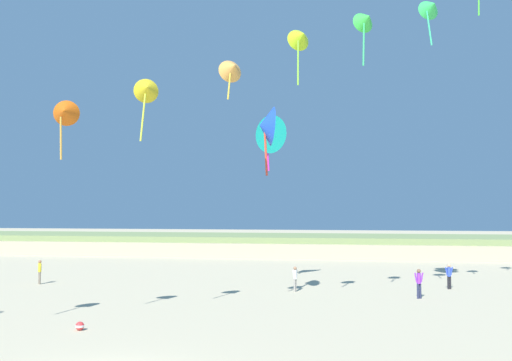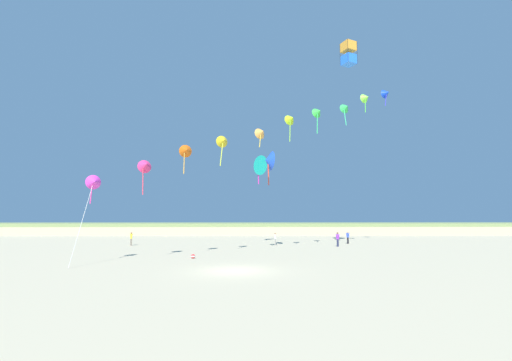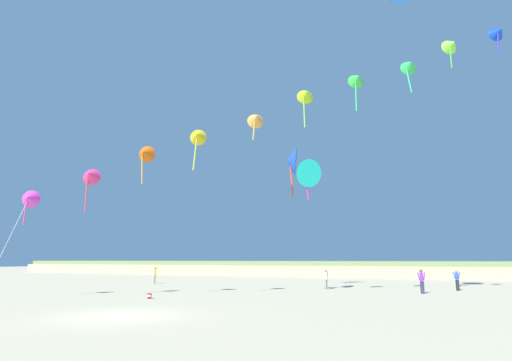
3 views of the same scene
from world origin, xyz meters
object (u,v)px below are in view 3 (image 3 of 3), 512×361
object	(u,v)px
large_kite_low_lead	(307,173)
large_kite_mid_trail	(291,161)
person_mid_center	(422,280)
beach_ball	(149,296)
person_near_left	(326,278)
person_near_right	(457,278)
person_far_left	(155,274)

from	to	relation	value
large_kite_low_lead	large_kite_mid_trail	bearing A→B (deg)	-82.63
person_mid_center	large_kite_mid_trail	size ratio (longest dim) A/B	0.44
large_kite_mid_trail	large_kite_low_lead	bearing A→B (deg)	97.37
person_mid_center	beach_ball	bearing A→B (deg)	-144.61
person_near_left	person_near_right	size ratio (longest dim) A/B	0.96
person_mid_center	large_kite_mid_trail	distance (m)	12.33
person_near_left	person_mid_center	xyz separation A→B (m)	(7.13, -1.42, 0.08)
person_near_left	person_mid_center	world-z (taller)	person_mid_center
person_near_left	beach_ball	size ratio (longest dim) A/B	4.22
person_near_left	beach_ball	world-z (taller)	person_near_left
person_mid_center	person_near_right	bearing A→B (deg)	59.99
person_mid_center	beach_ball	xyz separation A→B (m)	(-14.97, -10.63, -0.78)
large_kite_low_lead	beach_ball	xyz separation A→B (m)	(-5.87, -14.04, -9.85)
person_far_left	large_kite_low_lead	size ratio (longest dim) A/B	0.43
person_near_left	large_kite_mid_trail	world-z (taller)	large_kite_mid_trail
person_near_left	person_far_left	distance (m)	17.30
person_near_right	large_kite_mid_trail	size ratio (longest dim) A/B	0.42
person_near_left	large_kite_low_lead	world-z (taller)	large_kite_low_lead
person_far_left	beach_ball	size ratio (longest dim) A/B	4.47
person_near_left	large_kite_low_lead	size ratio (longest dim) A/B	0.40
person_mid_center	beach_ball	distance (m)	18.38
large_kite_mid_trail	person_far_left	bearing A→B (deg)	161.32
large_kite_mid_trail	beach_ball	xyz separation A→B (m)	(-6.77, -7.10, -9.28)
person_near_right	person_mid_center	size ratio (longest dim) A/B	0.95
person_near_right	beach_ball	distance (m)	22.75
person_near_right	large_kite_low_lead	distance (m)	14.66
person_near_right	person_near_left	bearing A→B (deg)	-164.29
person_near_left	large_kite_mid_trail	xyz separation A→B (m)	(-1.07, -4.95, 8.58)
person_near_right	person_mid_center	bearing A→B (deg)	-120.01
person_near_left	person_far_left	size ratio (longest dim) A/B	0.95
person_near_left	person_near_right	distance (m)	9.86
person_far_left	large_kite_low_lead	world-z (taller)	large_kite_low_lead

